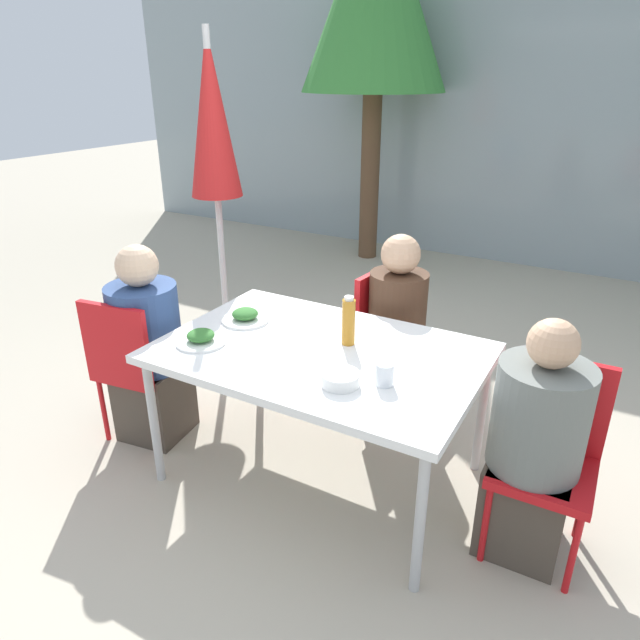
{
  "coord_description": "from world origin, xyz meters",
  "views": [
    {
      "loc": [
        1.19,
        -2.08,
        1.92
      ],
      "look_at": [
        0.0,
        0.0,
        0.87
      ],
      "focal_mm": 32.0,
      "sensor_mm": 36.0,
      "label": 1
    }
  ],
  "objects_px": {
    "person_left": "(149,352)",
    "chair_right": "(549,445)",
    "drinking_cup": "(385,374)",
    "bottle": "(349,321)",
    "chair_left": "(132,360)",
    "person_right": "(534,450)",
    "chair_far": "(388,331)",
    "closed_umbrella": "(213,133)",
    "person_far": "(396,332)",
    "salad_bowl": "(340,379)"
  },
  "relations": [
    {
      "from": "chair_left",
      "to": "drinking_cup",
      "type": "xyz_separation_m",
      "value": [
        1.43,
        0.07,
        0.28
      ]
    },
    {
      "from": "person_left",
      "to": "person_far",
      "type": "relative_size",
      "value": 1.01
    },
    {
      "from": "bottle",
      "to": "salad_bowl",
      "type": "relative_size",
      "value": 1.5
    },
    {
      "from": "chair_far",
      "to": "bottle",
      "type": "bearing_deg",
      "value": 12.86
    },
    {
      "from": "person_right",
      "to": "closed_umbrella",
      "type": "bearing_deg",
      "value": -21.18
    },
    {
      "from": "person_right",
      "to": "drinking_cup",
      "type": "bearing_deg",
      "value": 14.6
    },
    {
      "from": "chair_far",
      "to": "person_far",
      "type": "xyz_separation_m",
      "value": [
        0.07,
        -0.06,
        0.03
      ]
    },
    {
      "from": "chair_right",
      "to": "chair_far",
      "type": "relative_size",
      "value": 1.0
    },
    {
      "from": "bottle",
      "to": "drinking_cup",
      "type": "height_order",
      "value": "bottle"
    },
    {
      "from": "person_left",
      "to": "chair_far",
      "type": "distance_m",
      "value": 1.38
    },
    {
      "from": "chair_right",
      "to": "closed_umbrella",
      "type": "height_order",
      "value": "closed_umbrella"
    },
    {
      "from": "chair_far",
      "to": "person_far",
      "type": "height_order",
      "value": "person_far"
    },
    {
      "from": "chair_left",
      "to": "closed_umbrella",
      "type": "relative_size",
      "value": 0.39
    },
    {
      "from": "person_right",
      "to": "closed_umbrella",
      "type": "distance_m",
      "value": 2.63
    },
    {
      "from": "drinking_cup",
      "to": "person_far",
      "type": "bearing_deg",
      "value": 109.02
    },
    {
      "from": "person_left",
      "to": "closed_umbrella",
      "type": "bearing_deg",
      "value": 97.01
    },
    {
      "from": "chair_left",
      "to": "person_left",
      "type": "height_order",
      "value": "person_left"
    },
    {
      "from": "person_right",
      "to": "salad_bowl",
      "type": "xyz_separation_m",
      "value": [
        -0.76,
        -0.26,
        0.25
      ]
    },
    {
      "from": "person_far",
      "to": "salad_bowl",
      "type": "xyz_separation_m",
      "value": [
        0.15,
        -1.0,
        0.22
      ]
    },
    {
      "from": "person_left",
      "to": "drinking_cup",
      "type": "distance_m",
      "value": 1.42
    },
    {
      "from": "person_left",
      "to": "chair_right",
      "type": "distance_m",
      "value": 2.06
    },
    {
      "from": "chair_far",
      "to": "bottle",
      "type": "xyz_separation_m",
      "value": [
        0.08,
        -0.69,
        0.34
      ]
    },
    {
      "from": "chair_right",
      "to": "bottle",
      "type": "height_order",
      "value": "bottle"
    },
    {
      "from": "drinking_cup",
      "to": "chair_left",
      "type": "bearing_deg",
      "value": -177.15
    },
    {
      "from": "chair_left",
      "to": "bottle",
      "type": "distance_m",
      "value": 1.22
    },
    {
      "from": "chair_far",
      "to": "drinking_cup",
      "type": "distance_m",
      "value": 1.07
    },
    {
      "from": "person_far",
      "to": "person_right",
      "type": "bearing_deg",
      "value": 57.6
    },
    {
      "from": "person_right",
      "to": "chair_far",
      "type": "bearing_deg",
      "value": -39.62
    },
    {
      "from": "chair_right",
      "to": "person_right",
      "type": "relative_size",
      "value": 0.79
    },
    {
      "from": "person_right",
      "to": "bottle",
      "type": "height_order",
      "value": "person_right"
    },
    {
      "from": "bottle",
      "to": "drinking_cup",
      "type": "xyz_separation_m",
      "value": [
        0.31,
        -0.27,
        -0.07
      ]
    },
    {
      "from": "drinking_cup",
      "to": "bottle",
      "type": "bearing_deg",
      "value": 138.71
    },
    {
      "from": "person_far",
      "to": "salad_bowl",
      "type": "distance_m",
      "value": 1.03
    },
    {
      "from": "person_right",
      "to": "bottle",
      "type": "bearing_deg",
      "value": -7.32
    },
    {
      "from": "person_far",
      "to": "bottle",
      "type": "xyz_separation_m",
      "value": [
        0.0,
        -0.63,
        0.31
      ]
    },
    {
      "from": "chair_far",
      "to": "person_far",
      "type": "bearing_deg",
      "value": 58.15
    },
    {
      "from": "bottle",
      "to": "drinking_cup",
      "type": "bearing_deg",
      "value": -41.29
    },
    {
      "from": "chair_far",
      "to": "closed_umbrella",
      "type": "height_order",
      "value": "closed_umbrella"
    },
    {
      "from": "chair_left",
      "to": "chair_far",
      "type": "distance_m",
      "value": 1.47
    },
    {
      "from": "chair_right",
      "to": "drinking_cup",
      "type": "height_order",
      "value": "chair_right"
    },
    {
      "from": "person_right",
      "to": "drinking_cup",
      "type": "relative_size",
      "value": 11.15
    },
    {
      "from": "bottle",
      "to": "salad_bowl",
      "type": "height_order",
      "value": "bottle"
    },
    {
      "from": "chair_right",
      "to": "chair_far",
      "type": "bearing_deg",
      "value": -35.34
    },
    {
      "from": "chair_left",
      "to": "closed_umbrella",
      "type": "height_order",
      "value": "closed_umbrella"
    },
    {
      "from": "person_far",
      "to": "chair_far",
      "type": "bearing_deg",
      "value": -121.85
    },
    {
      "from": "chair_right",
      "to": "salad_bowl",
      "type": "relative_size",
      "value": 5.28
    },
    {
      "from": "person_left",
      "to": "bottle",
      "type": "height_order",
      "value": "person_left"
    },
    {
      "from": "person_right",
      "to": "person_far",
      "type": "xyz_separation_m",
      "value": [
        -0.91,
        0.73,
        0.03
      ]
    },
    {
      "from": "chair_left",
      "to": "drinking_cup",
      "type": "height_order",
      "value": "chair_left"
    },
    {
      "from": "person_far",
      "to": "bottle",
      "type": "relative_size",
      "value": 4.57
    }
  ]
}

